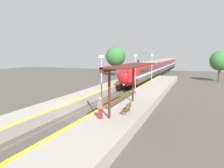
# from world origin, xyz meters

# --- Properties ---
(ground_plane) EXTENTS (120.00, 120.00, 0.00)m
(ground_plane) POSITION_xyz_m (0.00, 0.00, 0.00)
(ground_plane) COLOR #4C4742
(rail_left) EXTENTS (0.08, 90.00, 0.15)m
(rail_left) POSITION_xyz_m (-0.72, 0.00, 0.07)
(rail_left) COLOR slate
(rail_left) RESTS_ON ground_plane
(rail_right) EXTENTS (0.08, 90.00, 0.15)m
(rail_right) POSITION_xyz_m (0.72, 0.00, 0.07)
(rail_right) COLOR slate
(rail_right) RESTS_ON ground_plane
(train) EXTENTS (2.75, 62.88, 4.00)m
(train) POSITION_xyz_m (0.00, 42.98, 2.29)
(train) COLOR black
(train) RESTS_ON ground_plane
(platform_right) EXTENTS (4.06, 64.00, 0.87)m
(platform_right) POSITION_xyz_m (3.76, 0.00, 0.43)
(platform_right) COLOR #9E998E
(platform_right) RESTS_ON ground_plane
(platform_left) EXTENTS (2.87, 64.00, 0.87)m
(platform_left) POSITION_xyz_m (-3.17, 0.00, 0.43)
(platform_left) COLOR #9E998E
(platform_left) RESTS_ON ground_plane
(platform_bench) EXTENTS (0.44, 1.40, 0.89)m
(platform_bench) POSITION_xyz_m (4.56, -0.89, 1.33)
(platform_bench) COLOR brown
(platform_bench) RESTS_ON platform_right
(person_waiting) EXTENTS (0.36, 0.22, 1.65)m
(person_waiting) POSITION_xyz_m (3.11, -3.00, 1.72)
(person_waiting) COLOR maroon
(person_waiting) RESTS_ON platform_right
(railway_signal) EXTENTS (0.28, 0.28, 4.47)m
(railway_signal) POSITION_xyz_m (-2.01, 27.87, 2.73)
(railway_signal) COLOR #59595E
(railway_signal) RESTS_ON ground_plane
(lamppost_near) EXTENTS (0.36, 0.20, 4.74)m
(lamppost_near) POSITION_xyz_m (2.37, -1.08, 3.62)
(lamppost_near) COLOR #9E9EA3
(lamppost_near) RESTS_ON platform_right
(lamppost_mid) EXTENTS (0.36, 0.20, 4.74)m
(lamppost_mid) POSITION_xyz_m (2.37, 9.57, 3.62)
(lamppost_mid) COLOR #9E9EA3
(lamppost_mid) RESTS_ON platform_right
(lamppost_far) EXTENTS (0.36, 0.20, 4.74)m
(lamppost_far) POSITION_xyz_m (2.37, 20.23, 3.62)
(lamppost_far) COLOR #9E9EA3
(lamppost_far) RESTS_ON platform_right
(station_canopy) EXTENTS (2.02, 9.45, 3.93)m
(station_canopy) POSITION_xyz_m (4.24, 0.64, 4.50)
(station_canopy) COLOR #511E19
(station_canopy) RESTS_ON platform_right
(background_tree_left) EXTENTS (5.08, 5.08, 7.60)m
(background_tree_left) POSITION_xyz_m (-10.13, 35.80, 5.05)
(background_tree_left) COLOR brown
(background_tree_left) RESTS_ON ground_plane
(background_tree_right) EXTENTS (4.08, 4.08, 6.35)m
(background_tree_right) POSITION_xyz_m (14.00, 32.42, 4.29)
(background_tree_right) COLOR brown
(background_tree_right) RESTS_ON ground_plane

